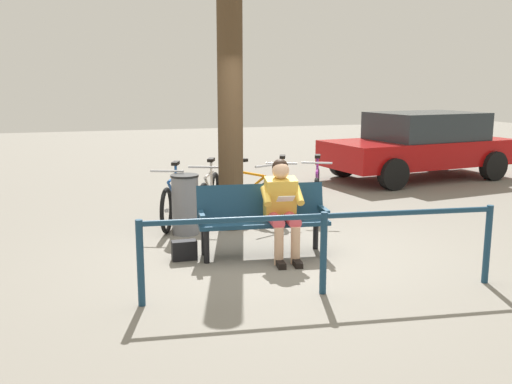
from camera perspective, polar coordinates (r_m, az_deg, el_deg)
ground_plane at (r=7.06m, az=2.58°, el=-6.50°), size 40.00×40.00×0.00m
bench at (r=7.04m, az=0.62°, el=-2.26°), size 1.65×0.68×0.87m
person_reading at (r=6.89m, az=2.62°, el=-1.22°), size 0.53×0.80×1.20m
handbag at (r=6.95m, az=-7.21°, el=-5.83°), size 0.30×0.15×0.24m
tree_trunk at (r=8.16m, az=-2.60°, el=8.47°), size 0.36×0.36×3.53m
litter_bin at (r=8.06m, az=-7.12°, el=-1.23°), size 0.40×0.40×0.85m
bicycle_red at (r=9.42m, az=6.11°, el=0.13°), size 0.78×1.55×0.94m
bicycle_silver at (r=9.31m, az=2.62°, el=0.06°), size 0.72×1.58×0.94m
bicycle_green at (r=8.99m, az=-0.69°, el=-0.33°), size 0.78×1.55×0.94m
bicycle_purple at (r=8.95m, az=-4.69°, el=-0.41°), size 0.75×1.57×0.94m
bicycle_blue at (r=8.63m, az=-8.24°, el=-0.91°), size 0.71×1.59×0.94m
railing_fence at (r=5.73m, az=6.83°, el=-4.38°), size 3.65×0.54×0.85m
parked_car at (r=13.19m, az=16.17°, el=4.66°), size 4.40×2.44×1.47m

